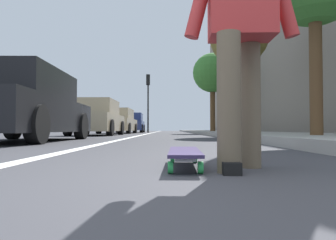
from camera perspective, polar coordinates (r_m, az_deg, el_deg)
name	(u,v)px	position (r m, az deg, el deg)	size (l,w,h in m)	color
ground_plane	(167,137)	(11.08, -0.12, -2.98)	(80.00, 80.00, 0.00)	#38383D
lane_stripe_white	(151,133)	(21.11, -3.05, -2.35)	(52.00, 0.16, 0.01)	silver
sidewalk_curb	(221,132)	(19.34, 9.49, -2.18)	(52.00, 3.20, 0.15)	#9E9B93
building_facade	(254,53)	(24.54, 15.18, 11.40)	(40.00, 1.20, 11.55)	gray
skateboard	(184,153)	(2.13, 2.96, -5.94)	(0.85, 0.23, 0.11)	green
skater_person	(241,20)	(2.14, 12.85, 17.04)	(0.46, 0.72, 1.64)	brown
parked_car_near	(22,107)	(7.41, -24.63, 2.15)	(4.60, 2.01, 1.50)	black
parked_car_mid	(97,118)	(13.73, -12.60, 0.27)	(4.17, 1.87, 1.48)	tan
parked_car_far	(118,122)	(19.35, -8.93, -0.32)	(4.25, 2.00, 1.47)	tan
parked_car_end	(131,123)	(24.88, -6.60, -0.59)	(4.25, 2.05, 1.49)	navy
traffic_light	(148,93)	(24.47, -3.58, 4.91)	(0.33, 0.28, 4.44)	#2D2D2D
street_tree_mid	(239,38)	(13.20, 12.53, 14.17)	(2.30, 2.30, 5.04)	brown
street_tree_far	(212,73)	(20.39, 7.94, 8.23)	(2.46, 2.46, 5.02)	brown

